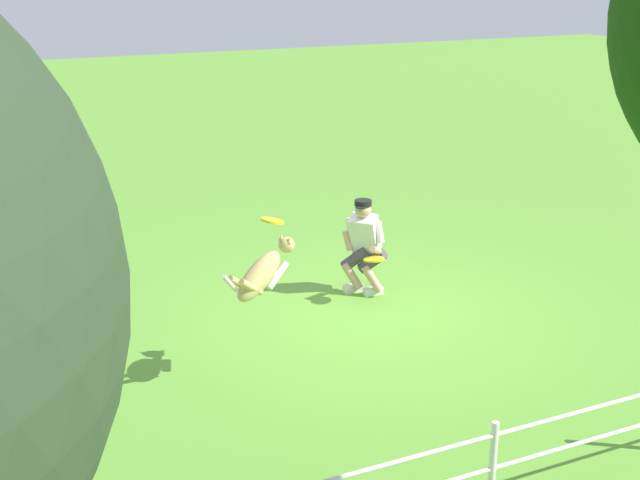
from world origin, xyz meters
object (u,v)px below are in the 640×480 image
object	(u,v)px
dog	(262,273)
frisbee_flying	(272,221)
frisbee_held	(374,259)
person	(364,243)

from	to	relation	value
dog	frisbee_flying	bearing A→B (deg)	14.33
dog	frisbee_flying	xyz separation A→B (m)	(-0.18, -0.16, 0.49)
frisbee_flying	frisbee_held	world-z (taller)	frisbee_flying
frisbee_flying	frisbee_held	bearing A→B (deg)	-147.94
person	frisbee_flying	xyz separation A→B (m)	(1.86, 1.51, 0.98)
frisbee_flying	frisbee_held	size ratio (longest dim) A/B	0.91
person	frisbee_flying	distance (m)	2.59
dog	frisbee_flying	distance (m)	0.54
dog	frisbee_flying	world-z (taller)	frisbee_flying
frisbee_flying	frisbee_held	distance (m)	2.38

